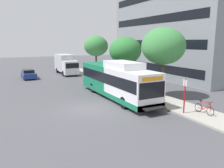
# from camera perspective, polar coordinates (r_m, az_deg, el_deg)

# --- Properties ---
(ground_plane) EXTENTS (120.00, 120.00, 0.00)m
(ground_plane) POSITION_cam_1_polar(r_m,az_deg,el_deg) (25.87, -12.45, -1.62)
(ground_plane) COLOR #4C4C51
(sidewalk_curb) EXTENTS (3.00, 56.00, 0.14)m
(sidewalk_curb) POSITION_cam_1_polar(r_m,az_deg,el_deg) (26.65, 3.38, -0.86)
(sidewalk_curb) COLOR #A8A399
(sidewalk_curb) RESTS_ON ground
(transit_bus) EXTENTS (2.58, 12.25, 3.65)m
(transit_bus) POSITION_cam_1_polar(r_m,az_deg,el_deg) (21.72, 1.07, 0.88)
(transit_bus) COLOR white
(transit_bus) RESTS_ON ground
(bus_stop_sign_pole) EXTENTS (0.10, 0.36, 2.60)m
(bus_stop_sign_pole) POSITION_cam_1_polar(r_m,az_deg,el_deg) (17.46, 18.00, -2.28)
(bus_stop_sign_pole) COLOR red
(bus_stop_sign_pole) RESTS_ON sidewalk_curb
(bicycle_parked) EXTENTS (0.52, 1.76, 1.02)m
(bicycle_parked) POSITION_cam_1_polar(r_m,az_deg,el_deg) (18.05, 22.39, -5.73)
(bicycle_parked) COLOR black
(bicycle_parked) RESTS_ON sidewalk_curb
(street_tree_near_stop) EXTENTS (4.15, 4.15, 6.63)m
(street_tree_near_stop) POSITION_cam_1_polar(r_m,az_deg,el_deg) (22.06, 12.91, 9.36)
(street_tree_near_stop) COLOR #4C3823
(street_tree_near_stop) RESTS_ON sidewalk_curb
(street_tree_mid_block) EXTENTS (3.98, 3.98, 5.89)m
(street_tree_mid_block) POSITION_cam_1_polar(r_m,az_deg,el_deg) (28.08, 3.37, 8.48)
(street_tree_mid_block) COLOR #4C3823
(street_tree_mid_block) RESTS_ON sidewalk_curb
(street_tree_far_block) EXTENTS (3.77, 3.77, 6.21)m
(street_tree_far_block) POSITION_cam_1_polar(r_m,az_deg,el_deg) (35.77, -4.09, 9.61)
(street_tree_far_block) COLOR #4C3823
(street_tree_far_block) RESTS_ON sidewalk_curb
(parked_car_far_lane) EXTENTS (1.80, 4.50, 1.33)m
(parked_car_far_lane) POSITION_cam_1_polar(r_m,az_deg,el_deg) (35.74, -20.44, 2.42)
(parked_car_far_lane) COLOR navy
(parked_car_far_lane) RESTS_ON ground
(box_truck_background) EXTENTS (2.32, 7.01, 3.25)m
(box_truck_background) POSITION_cam_1_polar(r_m,az_deg,el_deg) (38.66, -11.63, 5.07)
(box_truck_background) COLOR silver
(box_truck_background) RESTS_ON ground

